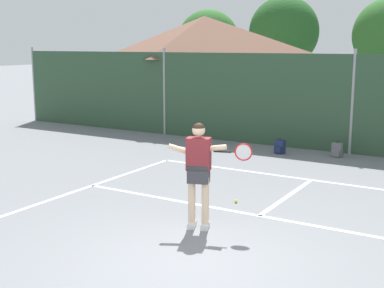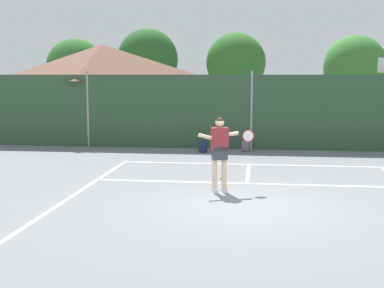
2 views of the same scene
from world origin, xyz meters
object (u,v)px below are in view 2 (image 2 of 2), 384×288
backpack_navy (203,147)px  backpack_grey (245,146)px  tennis_ball (221,178)px  tennis_player (220,148)px

backpack_navy → backpack_grey: size_ratio=1.00×
backpack_grey → tennis_ball: bearing=-95.7°
backpack_navy → backpack_grey: bearing=14.4°
backpack_navy → backpack_grey: same height
backpack_grey → backpack_navy: bearing=-165.6°
tennis_ball → backpack_navy: 5.09m
tennis_player → backpack_grey: (0.44, 7.02, -0.92)m
backpack_navy → tennis_ball: bearing=-78.4°
tennis_player → backpack_navy: tennis_player is taller
tennis_ball → backpack_grey: backpack_grey is taller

